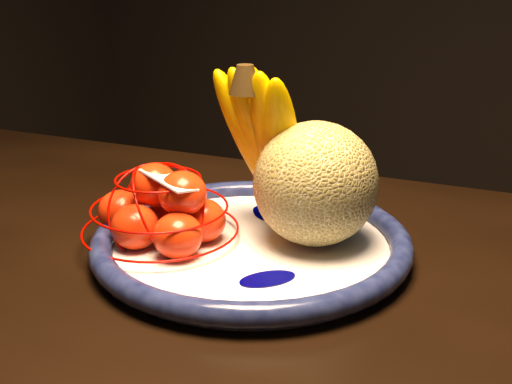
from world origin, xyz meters
The scene contains 6 objects.
dining_table centered at (0.01, 0.08, 0.65)m, with size 1.56×1.04×0.73m.
fruit_bowl centered at (0.06, 0.20, 0.75)m, with size 0.35×0.35×0.03m.
cantaloupe centered at (0.12, 0.24, 0.81)m, with size 0.14×0.14×0.14m, color olive.
banana_bunch centered at (0.05, 0.26, 0.85)m, with size 0.13×0.13×0.21m.
mandarin_bag centered at (-0.02, 0.16, 0.78)m, with size 0.23×0.23×0.11m.
price_tag centered at (-0.01, 0.15, 0.82)m, with size 0.07×0.03×0.00m, color white.
Camera 1 is at (0.39, -0.36, 1.04)m, focal length 45.00 mm.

